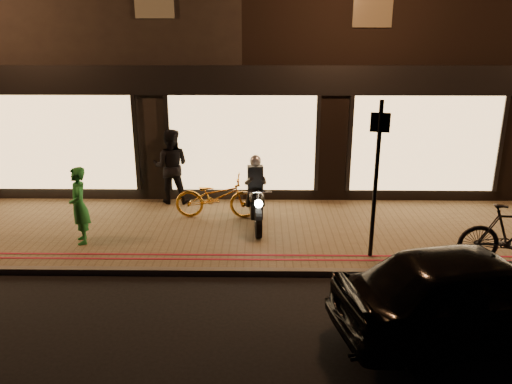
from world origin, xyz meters
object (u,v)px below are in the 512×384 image
person_green (79,206)px  parked_car (475,293)px  sign_post (376,172)px  bicycle_gold (217,197)px  motorcycle (256,199)px

person_green → parked_car: size_ratio=0.39×
parked_car → person_green: bearing=52.9°
sign_post → parked_car: size_ratio=0.73×
bicycle_gold → parked_car: parked_car is taller
parked_car → motorcycle: bearing=25.5°
sign_post → person_green: (-5.80, 0.57, -0.88)m
sign_post → motorcycle: bearing=145.1°
motorcycle → sign_post: 2.93m
motorcycle → sign_post: sign_post is taller
motorcycle → person_green: (-3.56, -0.99, 0.18)m
motorcycle → bicycle_gold: size_ratio=1.02×
person_green → parked_car: bearing=42.0°
sign_post → person_green: 5.89m
person_green → bicycle_gold: bearing=95.6°
sign_post → person_green: sign_post is taller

